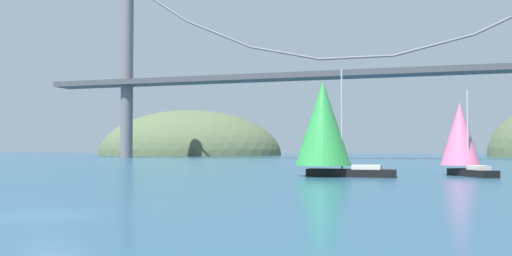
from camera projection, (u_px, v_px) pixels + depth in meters
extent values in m
plane|color=navy|center=(52.00, 215.00, 19.91)|extent=(360.00, 360.00, 0.00)
ellipsoid|color=#4C5B3D|center=(189.00, 155.00, 165.02)|extent=(56.70, 44.00, 27.28)
cylinder|color=slate|center=(127.00, 70.00, 126.88)|extent=(2.80, 2.80, 40.95)
cube|color=#47474C|center=(356.00, 74.00, 111.26)|extent=(141.64, 6.00, 1.20)
cylinder|color=slate|center=(157.00, 2.00, 125.20)|extent=(15.37, 0.50, 10.50)
cylinder|color=slate|center=(218.00, 34.00, 120.48)|extent=(15.30, 0.50, 7.18)
cylinder|color=slate|center=(284.00, 53.00, 115.87)|extent=(15.20, 0.50, 3.85)
cylinder|color=slate|center=(356.00, 57.00, 111.38)|extent=(15.09, 0.50, 0.50)
cylinder|color=slate|center=(433.00, 45.00, 107.00)|extent=(15.20, 0.50, 3.85)
cube|color=black|center=(351.00, 173.00, 45.39)|extent=(7.33, 2.05, 0.63)
cube|color=beige|center=(367.00, 167.00, 44.99)|extent=(2.37, 1.48, 0.36)
cylinder|color=#B2B2B7|center=(342.00, 119.00, 45.78)|extent=(0.14, 0.14, 8.38)
cone|color=green|center=(323.00, 123.00, 46.28)|extent=(4.84, 4.84, 7.18)
cube|color=black|center=(472.00, 173.00, 46.02)|extent=(3.86, 5.82, 0.59)
cube|color=beige|center=(479.00, 168.00, 45.01)|extent=(1.82, 2.15, 0.36)
cylinder|color=#B2B2B7|center=(468.00, 129.00, 46.71)|extent=(0.14, 0.14, 6.80)
cone|color=pink|center=(460.00, 134.00, 47.95)|extent=(4.47, 4.47, 5.52)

